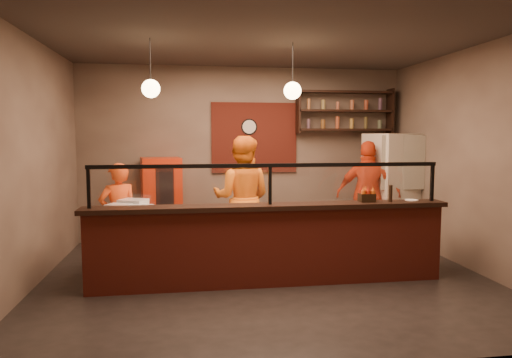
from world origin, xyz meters
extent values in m
plane|color=black|center=(0.00, 0.00, 0.00)|extent=(6.00, 6.00, 0.00)
plane|color=#3C332E|center=(0.00, 0.00, 3.20)|extent=(6.00, 6.00, 0.00)
plane|color=#7A6959|center=(0.00, 2.50, 1.60)|extent=(6.00, 0.00, 6.00)
plane|color=#7A6959|center=(-3.00, 0.00, 1.60)|extent=(0.00, 5.00, 5.00)
plane|color=#7A6959|center=(3.00, 0.00, 1.60)|extent=(0.00, 5.00, 5.00)
plane|color=#7A6959|center=(0.00, -2.50, 1.60)|extent=(6.00, 0.00, 6.00)
cube|color=maroon|center=(0.20, 2.47, 1.90)|extent=(1.60, 0.04, 1.30)
cube|color=maroon|center=(0.00, -0.30, 0.50)|extent=(4.60, 0.25, 1.00)
cube|color=black|center=(0.00, -0.30, 1.03)|extent=(4.70, 0.37, 0.06)
cube|color=gray|center=(0.00, 0.20, 0.42)|extent=(4.60, 0.75, 0.85)
cube|color=silver|center=(0.00, 0.20, 0.88)|extent=(4.60, 0.75, 0.05)
cube|color=white|center=(0.00, -0.30, 1.31)|extent=(4.40, 0.02, 0.50)
cube|color=black|center=(0.00, -0.30, 1.56)|extent=(4.50, 0.05, 0.05)
cube|color=black|center=(-2.22, -0.30, 1.31)|extent=(0.04, 0.04, 0.50)
cube|color=black|center=(0.00, -0.30, 1.31)|extent=(0.04, 0.04, 0.50)
cube|color=black|center=(2.22, -0.30, 1.31)|extent=(0.04, 0.04, 0.50)
cube|color=black|center=(1.90, 2.32, 2.05)|extent=(1.80, 0.28, 0.04)
cube|color=black|center=(1.90, 2.32, 2.40)|extent=(1.80, 0.28, 0.04)
cube|color=black|center=(1.90, 2.32, 2.75)|extent=(1.80, 0.28, 0.04)
cube|color=black|center=(1.00, 2.32, 2.40)|extent=(0.04, 0.28, 0.85)
cube|color=black|center=(2.80, 2.32, 2.40)|extent=(0.04, 0.28, 0.85)
cylinder|color=black|center=(0.10, 2.46, 2.10)|extent=(0.30, 0.04, 0.30)
cylinder|color=black|center=(-1.50, 0.20, 2.90)|extent=(0.01, 0.01, 0.60)
sphere|color=#FED58B|center=(-1.50, 0.20, 2.55)|extent=(0.24, 0.24, 0.24)
cylinder|color=black|center=(0.40, 0.20, 2.90)|extent=(0.01, 0.01, 0.60)
sphere|color=#FED58B|center=(0.40, 0.20, 2.55)|extent=(0.24, 0.24, 0.24)
imported|color=#E74A15|center=(-2.05, 0.82, 0.77)|extent=(0.67, 0.57, 1.54)
imported|color=orange|center=(-0.21, 1.01, 0.97)|extent=(1.11, 0.97, 1.93)
imported|color=red|center=(2.05, 1.46, 0.92)|extent=(1.17, 0.78, 1.85)
cube|color=beige|center=(2.60, 1.71, 0.99)|extent=(0.98, 0.94, 1.97)
cube|color=#B1250B|center=(-1.51, 2.15, 0.78)|extent=(0.76, 0.71, 1.55)
cylinder|color=white|center=(-0.06, 0.21, 0.91)|extent=(0.55, 0.55, 0.01)
cube|color=silver|center=(-1.94, 0.10, 0.97)|extent=(0.36, 0.33, 0.15)
cube|color=silver|center=(-1.78, 0.36, 0.99)|extent=(0.42, 0.39, 0.17)
cube|color=silver|center=(-1.65, 0.08, 0.97)|extent=(0.33, 0.30, 0.13)
cylinder|color=yellow|center=(-1.67, 0.15, 0.93)|extent=(0.35, 0.17, 0.06)
cube|color=black|center=(1.32, -0.26, 1.12)|extent=(0.20, 0.16, 0.11)
cylinder|color=black|center=(1.62, -0.32, 1.17)|extent=(0.05, 0.05, 0.22)
cylinder|color=silver|center=(1.96, -0.24, 1.07)|extent=(0.23, 0.23, 0.01)
camera|label=1|loc=(-1.03, -5.99, 1.94)|focal=32.00mm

